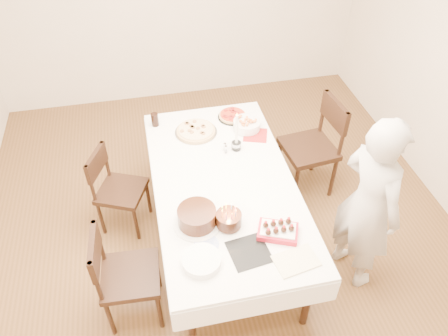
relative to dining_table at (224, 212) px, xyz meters
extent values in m
plane|color=#55391D|center=(-0.02, 0.07, -0.38)|extent=(5.00, 5.00, 0.00)
cube|color=white|center=(0.00, 0.00, 0.00)|extent=(1.93, 2.42, 0.75)
imported|color=beige|center=(1.01, -0.54, 0.43)|extent=(0.54, 0.67, 1.61)
cylinder|color=beige|center=(-0.12, 0.69, 0.40)|extent=(0.46, 0.46, 0.04)
cylinder|color=red|center=(0.27, 0.86, 0.40)|extent=(0.36, 0.36, 0.04)
cube|color=#B21E1E|center=(0.41, 0.54, 0.38)|extent=(0.27, 0.27, 0.01)
cylinder|color=white|center=(0.36, 0.65, 0.42)|extent=(0.33, 0.33, 0.08)
cylinder|color=white|center=(0.19, 0.39, 0.57)|extent=(0.10, 0.10, 0.39)
cylinder|color=black|center=(-0.48, 0.89, 0.44)|extent=(0.09, 0.09, 0.13)
cylinder|color=#36190D|center=(-0.29, -0.39, 0.45)|extent=(0.44, 0.44, 0.14)
cube|color=black|center=(0.02, -0.73, 0.38)|extent=(0.31, 0.31, 0.01)
cylinder|color=#3A1E0F|center=(-0.06, -0.46, 0.47)|extent=(0.21, 0.21, 0.17)
cube|color=beige|center=(0.32, -0.87, 0.38)|extent=(0.33, 0.25, 0.02)
cylinder|color=white|center=(-0.32, -0.75, 0.40)|extent=(0.35, 0.35, 0.06)
cylinder|color=white|center=(-0.26, -0.60, 0.38)|extent=(0.21, 0.21, 0.01)
camera|label=1|loc=(-0.54, -2.51, 2.88)|focal=35.00mm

